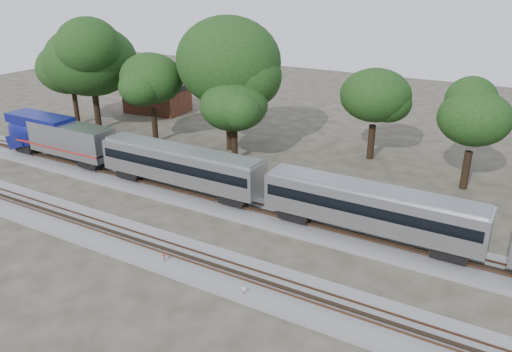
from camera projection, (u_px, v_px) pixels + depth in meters
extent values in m
plane|color=#383328|center=(175.00, 227.00, 43.93)|extent=(160.00, 160.00, 0.00)
cube|color=slate|center=(214.00, 201.00, 48.67)|extent=(160.00, 5.00, 0.40)
cube|color=brown|center=(210.00, 199.00, 47.93)|extent=(160.00, 0.08, 0.15)
cube|color=brown|center=(218.00, 194.00, 49.08)|extent=(160.00, 0.08, 0.15)
cube|color=slate|center=(144.00, 245.00, 40.65)|extent=(160.00, 5.00, 0.40)
cube|color=brown|center=(138.00, 244.00, 39.91)|extent=(160.00, 0.08, 0.15)
cube|color=brown|center=(150.00, 236.00, 41.06)|extent=(160.00, 0.08, 0.15)
cube|color=#ADAFB4|center=(72.00, 139.00, 56.57)|extent=(10.95, 3.10, 3.41)
ellipsoid|color=navy|center=(27.00, 131.00, 60.33)|extent=(5.58, 3.22, 4.75)
cube|color=navy|center=(40.00, 119.00, 58.33)|extent=(8.78, 3.04, 1.03)
cube|color=black|center=(28.00, 124.00, 59.70)|extent=(0.46, 2.38, 1.35)
cube|color=maroon|center=(65.00, 145.00, 57.47)|extent=(13.43, 3.14, 0.19)
cube|color=black|center=(30.00, 146.00, 60.97)|extent=(2.69, 2.27, 0.93)
cube|color=black|center=(94.00, 162.00, 55.91)|extent=(2.69, 2.27, 0.93)
cube|color=#ADAFB4|center=(180.00, 165.00, 49.37)|extent=(17.98, 3.10, 3.10)
cube|color=black|center=(180.00, 162.00, 49.25)|extent=(17.36, 3.15, 0.93)
cube|color=gray|center=(180.00, 149.00, 48.77)|extent=(17.57, 2.48, 0.36)
cube|color=black|center=(133.00, 171.00, 53.15)|extent=(2.69, 2.27, 0.93)
cube|color=black|center=(236.00, 197.00, 47.09)|extent=(2.69, 2.27, 0.93)
cube|color=#ADAFB4|center=(371.00, 207.00, 40.33)|extent=(17.98, 3.10, 3.10)
cube|color=black|center=(371.00, 204.00, 40.21)|extent=(17.36, 3.15, 0.93)
cube|color=gray|center=(372.00, 189.00, 39.73)|extent=(17.57, 2.48, 0.36)
cube|color=black|center=(297.00, 212.00, 44.11)|extent=(2.69, 2.27, 0.93)
cube|color=black|center=(451.00, 249.00, 38.05)|extent=(2.69, 2.27, 0.93)
cylinder|color=#512D19|center=(164.00, 260.00, 37.93)|extent=(0.07, 0.07, 1.00)
cylinder|color=red|center=(164.00, 255.00, 37.77)|extent=(0.34, 0.16, 0.36)
cylinder|color=#512D19|center=(244.00, 294.00, 34.09)|extent=(0.05, 0.05, 0.82)
cylinder|color=silver|center=(244.00, 289.00, 33.95)|extent=(0.29, 0.04, 0.29)
cube|color=#512D19|center=(207.00, 285.00, 35.44)|extent=(0.55, 0.40, 0.30)
cube|color=brown|center=(158.00, 100.00, 80.64)|extent=(9.68, 7.24, 3.63)
cube|color=black|center=(157.00, 87.00, 79.81)|extent=(9.90, 7.46, 0.82)
cylinder|color=black|center=(76.00, 109.00, 73.56)|extent=(0.70, 0.70, 4.50)
ellipsoid|color=black|center=(71.00, 68.00, 71.28)|extent=(8.49, 8.49, 7.21)
cylinder|color=black|center=(97.00, 111.00, 70.92)|extent=(0.70, 0.70, 5.29)
ellipsoid|color=black|center=(91.00, 60.00, 68.24)|extent=(9.97, 9.97, 8.48)
cylinder|color=black|center=(155.00, 126.00, 65.46)|extent=(0.70, 0.70, 4.58)
ellipsoid|color=black|center=(151.00, 78.00, 63.14)|extent=(8.63, 8.63, 7.34)
cylinder|color=black|center=(229.00, 127.00, 62.51)|extent=(0.70, 0.70, 5.94)
ellipsoid|color=black|center=(228.00, 62.00, 59.50)|extent=(11.20, 11.20, 9.52)
cylinder|color=black|center=(235.00, 146.00, 59.11)|extent=(0.70, 0.70, 3.64)
ellipsoid|color=black|center=(234.00, 105.00, 57.26)|extent=(6.85, 6.85, 5.83)
cylinder|color=black|center=(371.00, 142.00, 59.72)|extent=(0.70, 0.70, 4.19)
ellipsoid|color=black|center=(375.00, 95.00, 57.59)|extent=(7.89, 7.89, 6.71)
cylinder|color=black|center=(466.00, 170.00, 51.22)|extent=(0.70, 0.70, 4.07)
ellipsoid|color=black|center=(475.00, 118.00, 49.15)|extent=(7.67, 7.67, 6.52)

